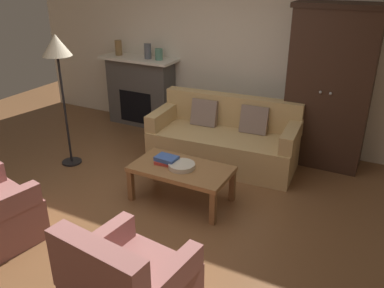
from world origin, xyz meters
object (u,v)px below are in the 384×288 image
at_px(mantel_vase_slate, 148,51).
at_px(mantel_vase_jade, 159,54).
at_px(book_stack, 167,160).
at_px(mantel_vase_bronze, 119,48).
at_px(armoire, 329,88).
at_px(couch, 225,140).
at_px(fireplace, 141,91).
at_px(floor_lamp, 57,53).
at_px(coffee_table, 181,171).
at_px(fruit_bowl, 182,166).

height_order(mantel_vase_slate, mantel_vase_jade, mantel_vase_slate).
distance_m(book_stack, mantel_vase_bronze, 2.76).
bearing_deg(mantel_vase_jade, armoire, -1.34).
bearing_deg(couch, mantel_vase_jade, 154.54).
xyz_separation_m(fireplace, floor_lamp, (-0.03, -1.68, 0.91)).
bearing_deg(mantel_vase_bronze, mantel_vase_slate, 0.00).
bearing_deg(armoire, couch, -152.01).
bearing_deg(fireplace, book_stack, -49.25).
relative_size(mantel_vase_jade, floor_lamp, 0.10).
xyz_separation_m(coffee_table, book_stack, (-0.19, 0.00, 0.10)).
bearing_deg(mantel_vase_slate, coffee_table, -48.83).
bearing_deg(mantel_vase_slate, fireplace, 174.31).
bearing_deg(fruit_bowl, coffee_table, 130.73).
height_order(armoire, mantel_vase_bronze, armoire).
bearing_deg(couch, mantel_vase_slate, 157.36).
height_order(armoire, mantel_vase_slate, armoire).
distance_m(book_stack, floor_lamp, 1.89).
bearing_deg(floor_lamp, fruit_bowl, -4.95).
relative_size(book_stack, mantel_vase_slate, 1.12).
height_order(fruit_bowl, mantel_vase_bronze, mantel_vase_bronze).
bearing_deg(mantel_vase_bronze, mantel_vase_jade, 0.00).
xyz_separation_m(coffee_table, mantel_vase_slate, (-1.58, 1.80, 0.87)).
relative_size(couch, fruit_bowl, 6.72).
relative_size(coffee_table, mantel_vase_bronze, 4.59).
bearing_deg(couch, fireplace, 158.93).
distance_m(armoire, mantel_vase_slate, 2.78).
distance_m(fruit_bowl, mantel_vase_slate, 2.54).
relative_size(couch, coffee_table, 1.79).
distance_m(couch, mantel_vase_bronze, 2.46).
xyz_separation_m(couch, mantel_vase_bronze, (-2.18, 0.67, 0.92)).
bearing_deg(floor_lamp, fireplace, 89.14).
bearing_deg(mantel_vase_jade, floor_lamp, -103.70).
height_order(fireplace, couch, fireplace).
bearing_deg(couch, armoire, 27.99).
bearing_deg(fireplace, fruit_bowl, -46.06).
xyz_separation_m(fireplace, mantel_vase_bronze, (-0.38, -0.02, 0.67)).
xyz_separation_m(fireplace, fruit_bowl, (1.77, -1.84, -0.12)).
distance_m(mantel_vase_bronze, floor_lamp, 1.72).
xyz_separation_m(armoire, mantel_vase_slate, (-2.77, 0.06, 0.20)).
relative_size(couch, mantel_vase_jade, 11.37).
xyz_separation_m(fruit_bowl, mantel_vase_slate, (-1.59, 1.82, 0.79)).
distance_m(fireplace, mantel_vase_jade, 0.74).
height_order(fruit_bowl, book_stack, book_stack).
bearing_deg(mantel_vase_slate, armoire, -1.24).
xyz_separation_m(couch, coffee_table, (-0.04, -1.13, 0.05)).
height_order(armoire, floor_lamp, armoire).
relative_size(couch, book_stack, 7.63).
distance_m(fruit_bowl, mantel_vase_bronze, 2.93).
xyz_separation_m(fireplace, mantel_vase_slate, (0.18, -0.02, 0.67)).
bearing_deg(mantel_vase_bronze, coffee_table, -40.16).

